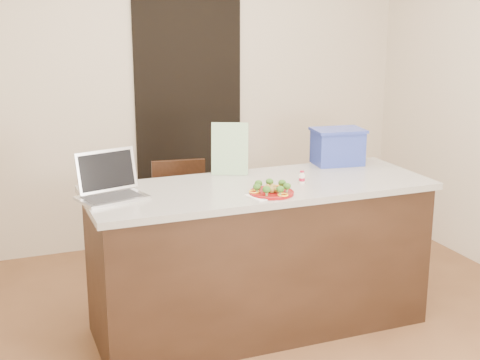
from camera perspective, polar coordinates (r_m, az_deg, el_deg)
name	(u,v)px	position (r m, az deg, el deg)	size (l,w,h in m)	color
ground	(275,343)	(4.10, 3.04, -13.74)	(4.00, 4.00, 0.00)	brown
room_shell	(279,69)	(3.62, 3.39, 9.41)	(4.00, 4.00, 4.00)	white
doorway	(189,123)	(5.58, -4.35, 4.86)	(0.90, 0.02, 2.00)	black
island	(260,256)	(4.11, 1.68, -6.53)	(2.06, 0.76, 0.92)	black
plate	(271,193)	(3.77, 2.70, -1.07)	(0.25, 0.25, 0.02)	maroon
meatballs	(271,188)	(3.76, 2.64, -0.73)	(0.09, 0.10, 0.04)	olive
broccoli	(272,186)	(3.75, 2.71, -0.49)	(0.21, 0.21, 0.04)	#214913
pepper_rings	(271,191)	(3.76, 2.70, -0.94)	(0.23, 0.23, 0.01)	yellow
napkin	(263,196)	(3.72, 1.97, -1.39)	(0.15, 0.15, 0.01)	white
fork	(259,195)	(3.71, 1.65, -1.31)	(0.03, 0.14, 0.00)	silver
knife	(269,195)	(3.71, 2.50, -1.30)	(0.06, 0.18, 0.01)	silver
yogurt_bottle	(302,178)	(4.00, 5.31, 0.16)	(0.04, 0.04, 0.08)	white
laptop	(109,185)	(3.77, -11.08, -0.39)	(0.40, 0.36, 0.25)	silver
leaflet	(230,149)	(4.16, -0.88, 2.68)	(0.23, 0.00, 0.33)	silver
blue_box	(338,146)	(4.49, 8.33, 2.86)	(0.36, 0.28, 0.24)	#2A3A99
chair	(183,214)	(4.83, -4.87, -2.88)	(0.44, 0.44, 0.87)	#311A0E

